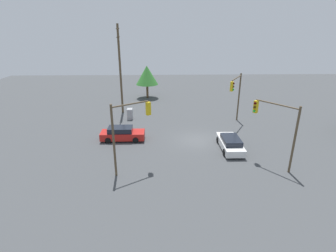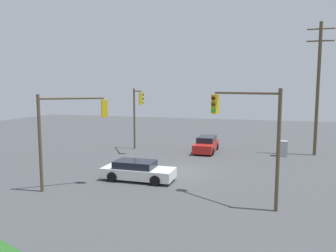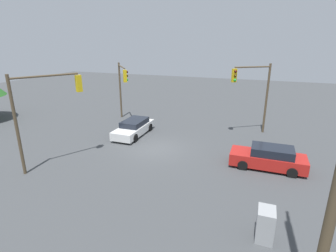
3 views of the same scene
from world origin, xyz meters
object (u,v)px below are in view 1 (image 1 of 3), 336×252
object	(u,v)px
sedan_white	(230,143)
electrical_cabinet	(130,114)
traffic_signal_aux	(128,125)
traffic_signal_main	(236,91)
traffic_signal_cross	(277,123)
sedan_red	(122,134)

from	to	relation	value
sedan_white	electrical_cabinet	size ratio (longest dim) A/B	3.43
traffic_signal_aux	electrical_cabinet	world-z (taller)	traffic_signal_aux
traffic_signal_main	electrical_cabinet	distance (m)	13.38
traffic_signal_main	traffic_signal_cross	distance (m)	10.15
traffic_signal_main	traffic_signal_cross	bearing A→B (deg)	32.99
sedan_white	traffic_signal_aux	world-z (taller)	traffic_signal_aux
sedan_red	electrical_cabinet	xyz separation A→B (m)	(-6.64, 0.10, -0.00)
sedan_red	traffic_signal_main	world-z (taller)	traffic_signal_main
sedan_red	traffic_signal_main	bearing A→B (deg)	109.06
sedan_red	traffic_signal_main	distance (m)	14.01
sedan_red	sedan_white	size ratio (longest dim) A/B	0.97
traffic_signal_cross	traffic_signal_aux	size ratio (longest dim) A/B	0.95
sedan_white	traffic_signal_cross	size ratio (longest dim) A/B	0.83
sedan_red	traffic_signal_aux	xyz separation A→B (m)	(6.26, 1.52, 3.32)
sedan_red	sedan_white	distance (m)	10.96
sedan_red	traffic_signal_main	xyz separation A→B (m)	(-4.44, 12.85, 3.39)
sedan_red	traffic_signal_cross	world-z (taller)	traffic_signal_cross
traffic_signal_main	traffic_signal_aux	world-z (taller)	traffic_signal_main
traffic_signal_main	traffic_signal_cross	size ratio (longest dim) A/B	1.06
sedan_white	traffic_signal_main	bearing A→B (deg)	72.59
traffic_signal_main	traffic_signal_cross	xyz separation A→B (m)	(10.13, 0.53, -0.23)
sedan_red	traffic_signal_aux	bearing A→B (deg)	13.66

